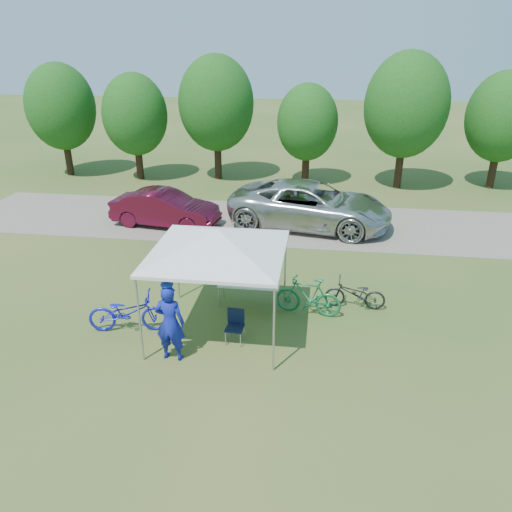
{
  "coord_description": "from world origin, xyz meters",
  "views": [
    {
      "loc": [
        2.35,
        -10.61,
        6.86
      ],
      "look_at": [
        0.64,
        2.0,
        1.2
      ],
      "focal_mm": 35.0,
      "sensor_mm": 36.0,
      "label": 1
    }
  ],
  "objects_px": {
    "cooler": "(232,276)",
    "bike_dark": "(355,294)",
    "minivan": "(310,205)",
    "sedan": "(165,208)",
    "cyclist": "(170,323)",
    "folding_chair": "(235,323)",
    "bike_green": "(308,296)",
    "folding_table": "(249,284)",
    "bike_blue": "(128,312)"
  },
  "relations": [
    {
      "from": "bike_green",
      "to": "minivan",
      "type": "distance_m",
      "value": 6.73
    },
    {
      "from": "minivan",
      "to": "cyclist",
      "type": "bearing_deg",
      "value": 172.89
    },
    {
      "from": "bike_green",
      "to": "sedan",
      "type": "bearing_deg",
      "value": -127.17
    },
    {
      "from": "cyclist",
      "to": "minivan",
      "type": "height_order",
      "value": "cyclist"
    },
    {
      "from": "cyclist",
      "to": "sedan",
      "type": "bearing_deg",
      "value": -69.12
    },
    {
      "from": "folding_chair",
      "to": "bike_dark",
      "type": "xyz_separation_m",
      "value": [
        2.95,
        1.98,
        -0.05
      ]
    },
    {
      "from": "cooler",
      "to": "minivan",
      "type": "distance_m",
      "value": 6.71
    },
    {
      "from": "bike_green",
      "to": "minivan",
      "type": "xyz_separation_m",
      "value": [
        -0.2,
        6.72,
        0.35
      ]
    },
    {
      "from": "cooler",
      "to": "bike_green",
      "type": "height_order",
      "value": "bike_green"
    },
    {
      "from": "folding_table",
      "to": "bike_dark",
      "type": "distance_m",
      "value": 2.88
    },
    {
      "from": "cyclist",
      "to": "bike_blue",
      "type": "bearing_deg",
      "value": -32.33
    },
    {
      "from": "folding_chair",
      "to": "minivan",
      "type": "height_order",
      "value": "minivan"
    },
    {
      "from": "folding_table",
      "to": "minivan",
      "type": "xyz_separation_m",
      "value": [
        1.42,
        6.43,
        0.24
      ]
    },
    {
      "from": "bike_blue",
      "to": "sedan",
      "type": "distance_m",
      "value": 7.6
    },
    {
      "from": "bike_green",
      "to": "sedan",
      "type": "height_order",
      "value": "sedan"
    },
    {
      "from": "folding_chair",
      "to": "bike_green",
      "type": "distance_m",
      "value": 2.26
    },
    {
      "from": "folding_table",
      "to": "bike_green",
      "type": "bearing_deg",
      "value": -10.16
    },
    {
      "from": "minivan",
      "to": "sedan",
      "type": "height_order",
      "value": "minivan"
    },
    {
      "from": "bike_blue",
      "to": "sedan",
      "type": "xyz_separation_m",
      "value": [
        -1.34,
        7.48,
        0.19
      ]
    },
    {
      "from": "folding_chair",
      "to": "bike_blue",
      "type": "bearing_deg",
      "value": -177.32
    },
    {
      "from": "cyclist",
      "to": "folding_chair",
      "type": "bearing_deg",
      "value": -141.97
    },
    {
      "from": "folding_table",
      "to": "minivan",
      "type": "distance_m",
      "value": 6.59
    },
    {
      "from": "bike_dark",
      "to": "minivan",
      "type": "height_order",
      "value": "minivan"
    },
    {
      "from": "folding_table",
      "to": "bike_green",
      "type": "height_order",
      "value": "bike_green"
    },
    {
      "from": "bike_green",
      "to": "cooler",
      "type": "bearing_deg",
      "value": -88.62
    },
    {
      "from": "bike_green",
      "to": "bike_blue",
      "type": "bearing_deg",
      "value": -62.94
    },
    {
      "from": "bike_green",
      "to": "cyclist",
      "type": "bearing_deg",
      "value": -42.01
    },
    {
      "from": "folding_table",
      "to": "bike_dark",
      "type": "height_order",
      "value": "bike_dark"
    },
    {
      "from": "cyclist",
      "to": "minivan",
      "type": "xyz_separation_m",
      "value": [
        2.82,
        9.14,
        -0.06
      ]
    },
    {
      "from": "folding_table",
      "to": "bike_blue",
      "type": "xyz_separation_m",
      "value": [
        -2.81,
        -1.71,
        -0.12
      ]
    },
    {
      "from": "cooler",
      "to": "bike_dark",
      "type": "distance_m",
      "value": 3.39
    },
    {
      "from": "cooler",
      "to": "cyclist",
      "type": "bearing_deg",
      "value": -108.57
    },
    {
      "from": "cooler",
      "to": "bike_blue",
      "type": "relative_size",
      "value": 0.22
    },
    {
      "from": "bike_dark",
      "to": "minivan",
      "type": "relative_size",
      "value": 0.26
    },
    {
      "from": "cyclist",
      "to": "bike_dark",
      "type": "distance_m",
      "value": 5.19
    },
    {
      "from": "folding_table",
      "to": "cooler",
      "type": "xyz_separation_m",
      "value": [
        -0.49,
        0.0,
        0.2
      ]
    },
    {
      "from": "folding_table",
      "to": "minivan",
      "type": "relative_size",
      "value": 0.27
    },
    {
      "from": "cyclist",
      "to": "bike_dark",
      "type": "bearing_deg",
      "value": -142.87
    },
    {
      "from": "cooler",
      "to": "sedan",
      "type": "distance_m",
      "value": 6.83
    },
    {
      "from": "folding_chair",
      "to": "bike_blue",
      "type": "distance_m",
      "value": 2.73
    },
    {
      "from": "cyclist",
      "to": "minivan",
      "type": "bearing_deg",
      "value": -104.24
    },
    {
      "from": "minivan",
      "to": "bike_green",
      "type": "bearing_deg",
      "value": -168.29
    },
    {
      "from": "minivan",
      "to": "sedan",
      "type": "xyz_separation_m",
      "value": [
        -5.57,
        -0.67,
        -0.17
      ]
    },
    {
      "from": "folding_table",
      "to": "folding_chair",
      "type": "relative_size",
      "value": 2.02
    },
    {
      "from": "folding_table",
      "to": "cyclist",
      "type": "xyz_separation_m",
      "value": [
        -1.4,
        -2.71,
        0.3
      ]
    },
    {
      "from": "cooler",
      "to": "folding_table",
      "type": "bearing_deg",
      "value": -0.0
    },
    {
      "from": "folding_table",
      "to": "minivan",
      "type": "height_order",
      "value": "minivan"
    },
    {
      "from": "bike_blue",
      "to": "bike_green",
      "type": "height_order",
      "value": "bike_green"
    },
    {
      "from": "cyclist",
      "to": "bike_green",
      "type": "bearing_deg",
      "value": -138.33
    },
    {
      "from": "bike_green",
      "to": "minivan",
      "type": "relative_size",
      "value": 0.29
    }
  ]
}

